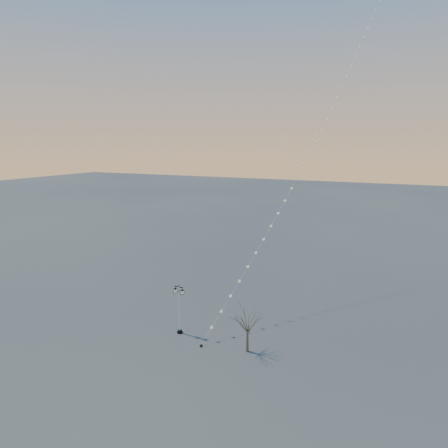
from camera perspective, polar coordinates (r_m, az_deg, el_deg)
The scene contains 4 objects.
ground at distance 36.22m, azimuth -5.40°, elevation -15.73°, with size 300.00×300.00×0.00m, color #434644.
street_lamp at distance 35.93m, azimuth -6.39°, elevation -11.63°, with size 1.13×0.50×4.46m.
bare_tree at distance 32.82m, azimuth 3.39°, elevation -13.79°, with size 2.20×2.20×3.65m.
kite_train at distance 49.16m, azimuth 13.78°, elevation 15.64°, with size 9.69×43.15×40.90m.
Camera 1 is at (16.61, -27.60, 16.55)m, focal length 32.10 mm.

